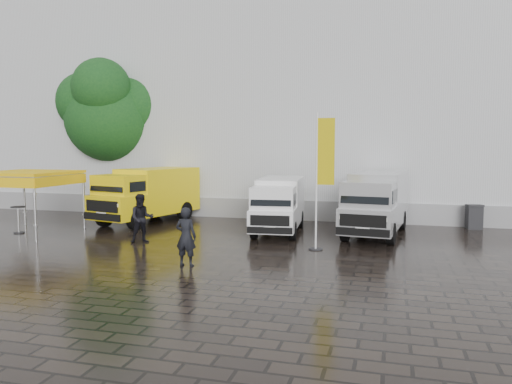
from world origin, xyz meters
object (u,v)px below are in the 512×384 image
(van_white, at_px, (279,206))
(flagpole, at_px, (322,174))
(van_yellow, at_px, (147,196))
(wheelie_bin, at_px, (474,217))
(canopy_tent, at_px, (27,175))
(cocktail_table, at_px, (19,220))
(van_silver, at_px, (376,204))
(person_tent, at_px, (142,218))
(person_front, at_px, (186,237))

(van_white, bearing_deg, flagpole, -59.93)
(van_yellow, relative_size, wheelie_bin, 5.13)
(canopy_tent, distance_m, wheelie_bin, 19.63)
(canopy_tent, bearing_deg, cocktail_table, -145.21)
(van_silver, xyz_separation_m, wheelie_bin, (4.20, 2.69, -0.74))
(van_yellow, bearing_deg, person_tent, -50.43)
(wheelie_bin, height_order, person_tent, person_tent)
(van_silver, bearing_deg, wheelie_bin, 39.65)
(canopy_tent, relative_size, person_tent, 1.81)
(canopy_tent, bearing_deg, person_tent, -7.20)
(person_front, bearing_deg, cocktail_table, -19.16)
(canopy_tent, height_order, flagpole, flagpole)
(cocktail_table, distance_m, person_front, 9.89)
(van_white, distance_m, wheelie_bin, 8.85)
(van_silver, bearing_deg, person_front, -120.40)
(van_white, distance_m, person_front, 6.84)
(flagpole, bearing_deg, van_silver, 63.86)
(van_yellow, xyz_separation_m, canopy_tent, (-3.59, -3.82, 1.17))
(van_yellow, height_order, canopy_tent, canopy_tent)
(canopy_tent, bearing_deg, wheelie_bin, 18.08)
(van_yellow, relative_size, van_white, 1.07)
(van_white, xyz_separation_m, wheelie_bin, (8.25, 3.15, -0.60))
(van_yellow, relative_size, person_front, 3.08)
(cocktail_table, bearing_deg, person_front, -20.98)
(van_white, height_order, person_tent, van_white)
(van_white, distance_m, person_tent, 5.85)
(canopy_tent, relative_size, cocktail_table, 2.96)
(van_silver, distance_m, person_front, 9.01)
(canopy_tent, height_order, wheelie_bin, canopy_tent)
(van_silver, bearing_deg, flagpole, -109.09)
(canopy_tent, bearing_deg, person_front, -22.96)
(van_yellow, xyz_separation_m, van_silver, (10.78, -0.44, -0.02))
(van_yellow, bearing_deg, wheelie_bin, 22.65)
(flagpole, relative_size, person_tent, 2.60)
(van_yellow, xyz_separation_m, person_front, (5.30, -7.59, -0.39))
(cocktail_table, bearing_deg, wheelie_bin, 18.41)
(van_silver, relative_size, canopy_tent, 1.75)
(wheelie_bin, distance_m, person_front, 13.80)
(wheelie_bin, bearing_deg, person_tent, -159.41)
(van_white, relative_size, flagpole, 1.09)
(flagpole, xyz_separation_m, cocktail_table, (-12.92, 0.03, -2.14))
(canopy_tent, height_order, person_front, canopy_tent)
(person_front, bearing_deg, van_white, -100.26)
(van_yellow, bearing_deg, person_front, -40.92)
(van_yellow, distance_m, wheelie_bin, 15.17)
(van_yellow, relative_size, van_silver, 0.95)
(canopy_tent, xyz_separation_m, person_front, (8.90, -3.77, -1.56))
(canopy_tent, distance_m, person_front, 9.79)
(van_white, distance_m, flagpole, 4.20)
(van_white, distance_m, canopy_tent, 10.81)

